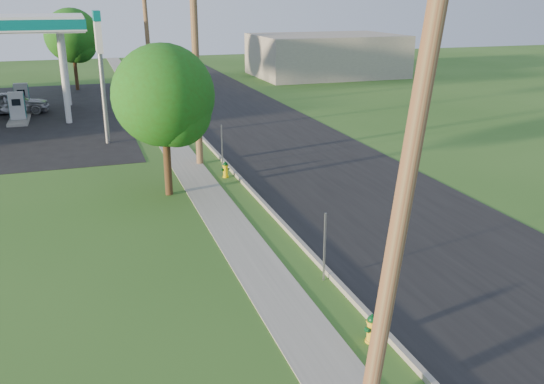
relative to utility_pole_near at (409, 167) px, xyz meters
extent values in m
plane|color=#2C581C|center=(0.60, 1.00, -4.80)|extent=(140.00, 140.00, 0.00)
cube|color=black|center=(5.10, 11.00, -4.79)|extent=(8.00, 120.00, 0.02)
cube|color=gray|center=(1.10, 11.00, -4.73)|extent=(0.15, 120.00, 0.15)
cube|color=gray|center=(-0.65, 11.00, -4.79)|extent=(1.50, 120.00, 0.03)
cylinder|color=brown|center=(0.00, 0.00, -0.05)|extent=(1.31, 0.32, 9.48)
cylinder|color=brown|center=(0.00, 18.00, 0.10)|extent=(0.32, 0.32, 9.80)
cylinder|color=brown|center=(0.00, 36.00, -0.05)|extent=(0.49, 0.32, 9.50)
cube|color=gray|center=(0.85, 5.20, -3.80)|extent=(0.05, 0.04, 2.00)
cube|color=gray|center=(0.85, 17.00, -3.80)|extent=(0.05, 0.04, 2.00)
cube|color=gray|center=(0.85, 29.20, -3.80)|extent=(0.05, 0.04, 2.00)
cylinder|color=silver|center=(-5.90, 29.70, -2.05)|extent=(0.36, 0.36, 5.50)
cylinder|color=silver|center=(-5.90, 36.30, -2.05)|extent=(0.36, 0.36, 5.50)
cube|color=gray|center=(-8.90, 31.00, -4.71)|extent=(1.20, 3.20, 0.18)
cube|color=#9EA0A3|center=(-8.90, 31.00, -3.75)|extent=(0.90, 0.50, 1.70)
cube|color=#036463|center=(-8.90, 31.00, -3.75)|extent=(0.94, 0.40, 1.50)
cube|color=black|center=(-8.90, 30.73, -3.50)|extent=(0.50, 0.02, 0.40)
cube|color=gray|center=(-8.90, 35.00, -4.71)|extent=(1.20, 3.20, 0.18)
cube|color=#9EA0A3|center=(-8.90, 35.00, -3.75)|extent=(0.90, 0.50, 1.70)
cube|color=#036463|center=(-8.90, 35.00, -3.75)|extent=(0.94, 0.40, 1.50)
cube|color=black|center=(-8.90, 34.73, -3.50)|extent=(0.50, 0.02, 0.40)
cylinder|color=gray|center=(-3.90, 23.50, -2.30)|extent=(0.24, 0.24, 5.00)
cube|color=silver|center=(-3.90, 23.50, 1.00)|extent=(0.30, 2.00, 2.00)
cube|color=#036463|center=(-3.90, 23.50, 1.80)|extent=(0.34, 2.04, 0.50)
cube|color=gray|center=(18.60, 46.00, -2.80)|extent=(14.00, 10.00, 4.00)
cylinder|color=#352613|center=(-2.08, 13.96, -3.28)|extent=(0.30, 0.30, 3.04)
sphere|color=#225113|center=(-2.08, 13.96, -0.85)|extent=(3.90, 3.90, 3.90)
sphere|color=#225113|center=(-1.68, 13.66, -1.45)|extent=(2.68, 2.68, 2.68)
cylinder|color=#352613|center=(-5.23, 43.73, -3.08)|extent=(0.30, 0.30, 3.45)
sphere|color=#225113|center=(-5.23, 43.73, -0.31)|extent=(4.42, 4.42, 4.42)
sphere|color=#225113|center=(-4.83, 43.43, -1.00)|extent=(3.04, 3.04, 3.04)
cylinder|color=gold|center=(0.67, 2.07, -4.77)|extent=(0.27, 0.27, 0.06)
cylinder|color=gold|center=(0.67, 2.07, -4.52)|extent=(0.21, 0.21, 0.57)
cylinder|color=gold|center=(0.67, 2.07, -4.27)|extent=(0.27, 0.27, 0.04)
sphere|color=#063617|center=(0.67, 2.07, -4.23)|extent=(0.22, 0.22, 0.22)
cylinder|color=#063617|center=(0.67, 2.07, -4.12)|extent=(0.05, 0.05, 0.06)
cylinder|color=#063617|center=(0.72, 1.94, -4.44)|extent=(0.14, 0.14, 0.11)
cylinder|color=#063617|center=(0.55, 2.02, -4.44)|extent=(0.12, 0.11, 0.09)
cylinder|color=#063617|center=(0.80, 2.12, -4.44)|extent=(0.12, 0.11, 0.09)
cylinder|color=#DEBD0A|center=(0.62, 15.47, -4.77)|extent=(0.27, 0.27, 0.06)
cylinder|color=#DEBD0A|center=(0.62, 15.47, -4.52)|extent=(0.21, 0.21, 0.57)
cylinder|color=#DEBD0A|center=(0.62, 15.47, -4.27)|extent=(0.27, 0.27, 0.04)
sphere|color=#04310D|center=(0.62, 15.47, -4.23)|extent=(0.22, 0.22, 0.22)
cylinder|color=#04310D|center=(0.62, 15.47, -4.11)|extent=(0.05, 0.05, 0.06)
cylinder|color=#04310D|center=(0.63, 15.34, -4.44)|extent=(0.12, 0.13, 0.11)
cylinder|color=#04310D|center=(0.48, 15.46, -4.44)|extent=(0.11, 0.10, 0.09)
cylinder|color=#04310D|center=(0.75, 15.49, -4.44)|extent=(0.11, 0.10, 0.09)
cylinder|color=yellow|center=(0.69, 27.76, -4.77)|extent=(0.27, 0.27, 0.06)
cylinder|color=yellow|center=(0.69, 27.76, -4.52)|extent=(0.21, 0.21, 0.57)
cylinder|color=yellow|center=(0.69, 27.76, -4.27)|extent=(0.27, 0.27, 0.04)
sphere|color=#063D14|center=(0.69, 27.76, -4.23)|extent=(0.22, 0.22, 0.22)
cylinder|color=#063D14|center=(0.69, 27.76, -4.12)|extent=(0.05, 0.05, 0.06)
cylinder|color=#063D14|center=(0.74, 27.64, -4.44)|extent=(0.14, 0.14, 0.10)
cylinder|color=#063D14|center=(0.56, 27.72, -4.44)|extent=(0.12, 0.11, 0.09)
cylinder|color=#063D14|center=(0.81, 27.81, -4.44)|extent=(0.12, 0.11, 0.09)
imported|color=#9D9FA5|center=(-9.39, 34.10, -4.04)|extent=(4.54, 2.02, 1.52)
camera|label=1|loc=(-5.06, -7.99, 2.67)|focal=38.00mm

